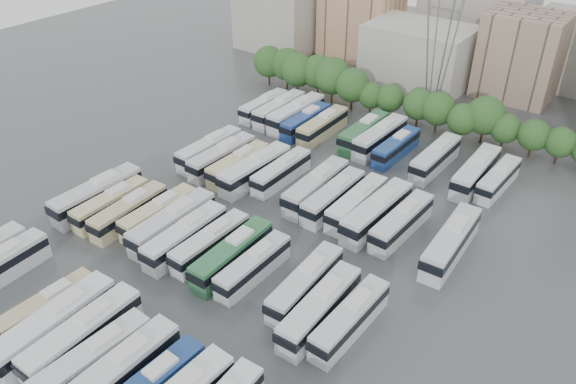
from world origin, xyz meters
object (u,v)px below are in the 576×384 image
Objects in this scene: bus_r3_s1 at (279,109)px; bus_r3_s7 at (380,137)px; electricity_pylon at (446,8)px; bus_r1_s2 at (129,211)px; bus_r1_s3 at (159,213)px; bus_r2_s1 at (209,149)px; bus_r3_s12 at (476,172)px; bus_r3_s13 at (498,179)px; bus_r2_s4 at (255,169)px; bus_r2_s3 at (238,164)px; bus_r3_s10 at (435,158)px; bus_r2_s9 at (357,203)px; bus_r1_s12 at (350,319)px; bus_r2_s2 at (222,157)px; bus_r1_s10 at (305,284)px; bus_r3_s2 at (296,113)px; bus_r0_s4 at (48,306)px; bus_r0_s6 at (83,335)px; bus_r1_s1 at (111,204)px; bus_r1_s0 at (97,194)px; bus_r0_s8 at (119,373)px; bus_r3_s6 at (364,132)px; bus_r0_s7 at (94,359)px; bus_r1_s4 at (173,223)px; bus_r1_s6 at (210,243)px; bus_r1_s8 at (253,266)px; bus_r0_s5 at (55,325)px; bus_r2_s7 at (316,187)px; bus_r2_s5 at (281,172)px; bus_r2_s10 at (377,212)px; bus_r3_s0 at (264,106)px; bus_r3_s4 at (323,126)px; bus_r1_s7 at (232,254)px; bus_r2_s11 at (402,222)px; bus_r2_s8 at (333,197)px; bus_r1_s11 at (320,308)px; bus_r2_s13 at (451,242)px.

bus_r3_s1 is 0.96× the size of bus_r3_s7.
electricity_pylon is 2.82× the size of bus_r1_s2.
bus_r1_s3 is 17.91m from bus_r2_s1.
bus_r3_s12 is 1.16× the size of bus_r3_s13.
bus_r2_s3 is at bearing -176.73° from bus_r2_s4.
bus_r2_s9 is at bearing -99.56° from bus_r3_s10.
bus_r3_s10 is at bearing -64.49° from electricity_pylon.
bus_r1_s3 is at bearing -138.65° from bus_r2_s9.
bus_r2_s2 is at bearing 153.84° from bus_r1_s12.
bus_r3_s2 is at bearing 124.34° from bus_r1_s10.
bus_r0_s6 is at bearing -2.15° from bus_r0_s4.
bus_r3_s10 is at bearing 50.83° from bus_r1_s1.
bus_r0_s8 is at bearing -33.19° from bus_r1_s0.
bus_r3_s2 is at bearing -175.77° from bus_r3_s6.
bus_r1_s4 is (-9.83, 19.59, 0.17)m from bus_r0_s7.
bus_r1_s6 is 1.04× the size of bus_r1_s8.
bus_r0_s5 is 1.03× the size of bus_r2_s7.
bus_r1_s0 reaches higher than bus_r2_s5.
bus_r2_s10 is (29.49, 0.14, 0.17)m from bus_r2_s1.
bus_r0_s7 is 3.31m from bus_r0_s8.
bus_r3_s0 is 0.93× the size of bus_r3_s4.
bus_r1_s8 is at bearing -0.69° from bus_r1_s6.
bus_r0_s5 is at bearing -110.98° from bus_r1_s7.
bus_r3_s10 reaches higher than bus_r1_s7.
bus_r2_s11 is 37.71m from bus_r3_s1.
bus_r0_s8 is at bearing -89.64° from bus_r2_s8.
bus_r0_s6 is (-3.67, -73.95, -16.64)m from electricity_pylon.
bus_r2_s1 is at bearing -117.70° from electricity_pylon.
bus_r2_s11 is at bearing 61.31° from bus_r1_s8.
bus_r2_s11 is at bearing 5.10° from bus_r2_s10.
bus_r1_s10 is at bearing -101.01° from bus_r3_s12.
bus_r1_s6 is at bearing 5.33° from bus_r1_s1.
bus_r3_s2 is at bearing 2.88° from bus_r3_s0.
bus_r0_s5 is 1.05× the size of bus_r0_s8.
bus_r3_s4 is at bearing -176.04° from bus_r3_s10.
bus_r0_s8 is 1.12× the size of bus_r1_s3.
bus_r2_s1 is at bearing 134.33° from bus_r1_s6.
bus_r2_s7 is (-16.74, 18.67, 0.22)m from bus_r1_s12.
bus_r1_s2 is (-16.52, 18.23, -0.03)m from bus_r0_s7.
bus_r0_s4 is 55.45m from bus_r3_s7.
bus_r0_s7 is at bearing -68.85° from bus_r2_s3.
electricity_pylon is at bearing 77.82° from bus_r2_s4.
bus_r2_s10 is at bearing -89.16° from bus_r3_s10.
bus_r0_s5 is 53.96m from bus_r3_s4.
bus_r3_s1 is at bearing 130.65° from bus_r1_s11.
bus_r3_s2 is (-19.44, 18.43, 0.14)m from bus_r2_s8.
bus_r0_s4 is at bearing 174.38° from bus_r0_s8.
bus_r3_s10 is at bearing 174.92° from bus_r3_s12.
bus_r2_s13 is at bearing 51.27° from bus_r0_s5.
bus_r1_s8 is 37.27m from bus_r3_s4.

